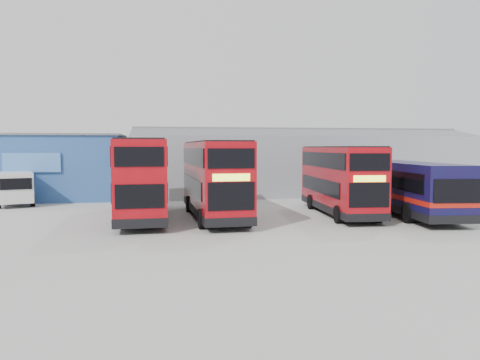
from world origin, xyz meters
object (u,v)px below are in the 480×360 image
double_decker_right (339,181)px  single_decker_blue (406,188)px  double_decker_centre (214,180)px  panel_van (14,186)px  double_decker_left (140,179)px  maintenance_shed (301,163)px  office_block (46,166)px

double_decker_right → single_decker_blue: 4.09m
double_decker_centre → panel_van: size_ratio=1.82×
double_decker_left → double_decker_right: (11.95, -0.27, -0.19)m
double_decker_left → single_decker_blue: size_ratio=0.90×
double_decker_left → double_decker_centre: 4.26m
double_decker_centre → double_decker_right: size_ratio=1.06×
double_decker_left → panel_van: (-9.14, 8.13, -0.94)m
maintenance_shed → double_decker_centre: 17.81m
maintenance_shed → single_decker_blue: bearing=-83.0°
maintenance_shed → double_decker_right: bearing=-98.2°
double_decker_left → single_decker_blue: 15.99m
single_decker_blue → office_block: bearing=-23.6°
maintenance_shed → panel_van: (-23.20, -6.30, -1.28)m
maintenance_shed → double_decker_left: (-14.06, -14.43, -0.34)m
double_decker_right → office_block: bearing=151.3°
double_decker_left → double_decker_centre: bearing=171.8°
double_decker_left → panel_van: bearing=-44.2°
office_block → maintenance_shed: bearing=5.2°
office_block → double_decker_centre: office_block is taller
double_decker_left → single_decker_blue: (15.95, -0.97, -0.67)m
maintenance_shed → single_decker_blue: (1.89, -15.40, -1.01)m
maintenance_shed → double_decker_right: 14.87m
office_block → maintenance_shed: 22.09m
office_block → panel_van: office_block is taller
office_block → panel_van: 4.63m
single_decker_blue → panel_van: size_ratio=2.06×
panel_van → double_decker_left: bearing=-60.7°
office_block → single_decker_blue: bearing=-29.3°
double_decker_right → maintenance_shed: bearing=85.6°
double_decker_right → panel_van: double_decker_right is taller
double_decker_right → double_decker_left: bearing=-177.5°
maintenance_shed → double_decker_right: maintenance_shed is taller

